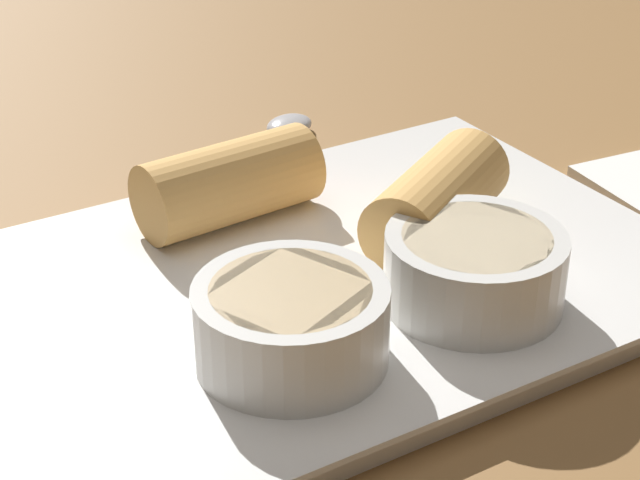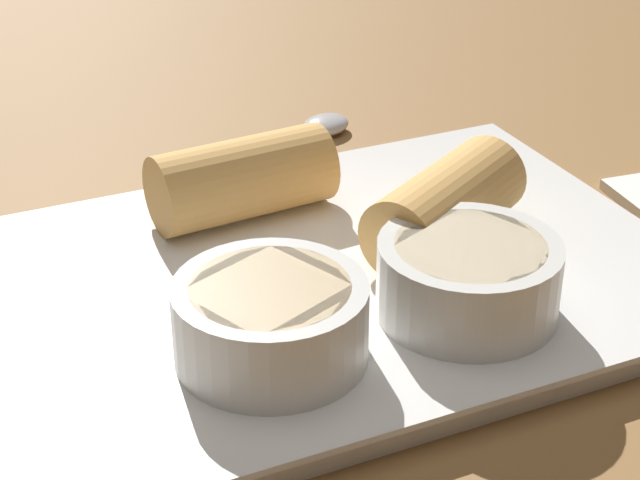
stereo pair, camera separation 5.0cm
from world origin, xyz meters
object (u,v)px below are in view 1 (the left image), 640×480
Objects in this scene: dipping_bowl_far at (475,267)px; serving_plate at (320,284)px; spoon at (270,135)px; dipping_bowl_near at (291,321)px.

serving_plate is at bearing -53.48° from dipping_bowl_far.
dipping_bowl_far is 23.36cm from spoon.
dipping_bowl_near is 1.00× the size of dipping_bowl_far.
dipping_bowl_near is 0.54× the size of spoon.
spoon is (-2.48, -23.05, -2.84)cm from dipping_bowl_far.
serving_plate is 18.51cm from spoon.
serving_plate is 4.28× the size of dipping_bowl_far.
serving_plate is 7.62cm from dipping_bowl_near.
dipping_bowl_far is (-8.99, 0.40, 0.00)cm from dipping_bowl_near.
dipping_bowl_far is at bearing 83.85° from spoon.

